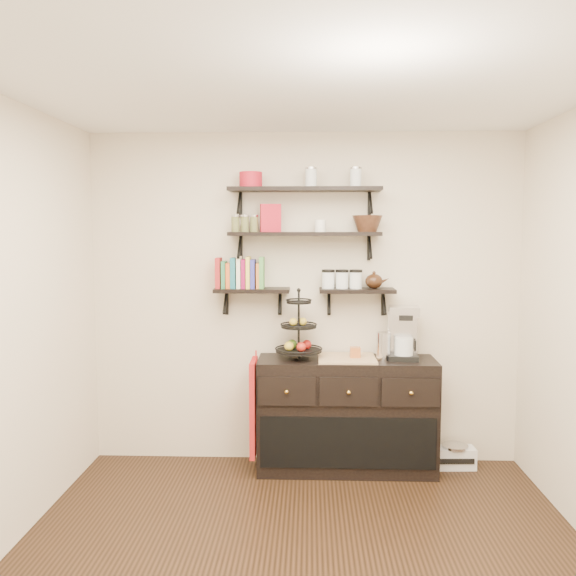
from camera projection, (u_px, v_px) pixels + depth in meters
The scene contains 21 objects.
floor at pixel (301, 575), 3.39m from camera, with size 3.50×3.50×0.00m, color black.
ceiling at pixel (302, 77), 3.14m from camera, with size 3.50×3.50×0.02m, color white.
back_wall at pixel (305, 299), 5.01m from camera, with size 3.50×0.02×2.70m, color beige.
shelf_top at pixel (305, 190), 4.79m from camera, with size 1.20×0.27×0.23m.
shelf_mid at pixel (305, 234), 4.83m from camera, with size 1.20×0.27×0.23m.
shelf_low_left at pixel (252, 291), 4.90m from camera, with size 0.60×0.25×0.23m.
shelf_low_right at pixel (357, 291), 4.87m from camera, with size 0.60×0.25×0.23m.
cookbooks at pixel (241, 274), 4.88m from camera, with size 0.36×0.15×0.26m.
glass_canisters at pixel (342, 280), 4.86m from camera, with size 0.32×0.10×0.13m.
sideboard at pixel (346, 414), 4.85m from camera, with size 1.40×0.50×0.92m.
fruit_stand at pixel (299, 336), 4.80m from camera, with size 0.36×0.36×0.54m.
candle at pixel (355, 352), 4.80m from camera, with size 0.08×0.08×0.08m, color #A75626.
coffee_maker at pixel (403, 334), 4.80m from camera, with size 0.25×0.24×0.42m.
thermal_carafe at pixel (383, 346), 4.76m from camera, with size 0.11×0.11×0.22m, color silver.
apron at pixel (254, 407), 4.76m from camera, with size 0.04×0.32×0.75m, color maroon.
radio at pixel (455, 456), 4.91m from camera, with size 0.32×0.22×0.19m.
recipe_box at pixel (271, 218), 4.82m from camera, with size 0.16×0.06×0.22m, color #AA1324.
walnut_bowl at pixel (367, 224), 4.80m from camera, with size 0.24×0.24×0.13m, color black, non-canonical shape.
ramekins at pixel (320, 226), 4.81m from camera, with size 0.09×0.09×0.10m, color white.
teapot at pixel (374, 280), 4.85m from camera, with size 0.19×0.14×0.14m, color black, non-canonical shape.
red_pot at pixel (251, 180), 4.80m from camera, with size 0.18×0.18×0.12m, color #AA1324.
Camera 1 is at (0.04, -3.23, 1.91)m, focal length 38.00 mm.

